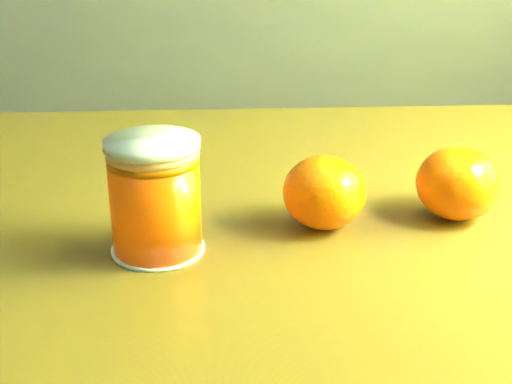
{
  "coord_description": "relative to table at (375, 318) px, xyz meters",
  "views": [
    {
      "loc": [
        0.75,
        -0.46,
        1.02
      ],
      "look_at": [
        0.76,
        0.05,
        0.81
      ],
      "focal_mm": 50.0,
      "sensor_mm": 36.0,
      "label": 1
    }
  ],
  "objects": [
    {
      "name": "orange_back",
      "position": [
        0.06,
        0.01,
        0.13
      ],
      "size": [
        0.09,
        0.09,
        0.06
      ],
      "primitive_type": "ellipsoid",
      "rotation": [
        0.0,
        0.0,
        0.28
      ],
      "color": "#FD6805",
      "rests_on": "table"
    },
    {
      "name": "orange_front",
      "position": [
        -0.05,
        -0.01,
        0.13
      ],
      "size": [
        0.07,
        0.07,
        0.06
      ],
      "primitive_type": "ellipsoid",
      "rotation": [
        0.0,
        0.0,
        0.01
      ],
      "color": "#FD6805",
      "rests_on": "table"
    },
    {
      "name": "juice_glass",
      "position": [
        -0.19,
        -0.05,
        0.14
      ],
      "size": [
        0.07,
        0.07,
        0.09
      ],
      "rotation": [
        0.0,
        0.0,
        0.08
      ],
      "color": "#DC4904",
      "rests_on": "table"
    },
    {
      "name": "table",
      "position": [
        0.0,
        0.0,
        0.0
      ],
      "size": [
        1.05,
        0.75,
        0.76
      ],
      "rotation": [
        0.0,
        0.0,
        0.04
      ],
      "color": "brown",
      "rests_on": "ground"
    }
  ]
}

